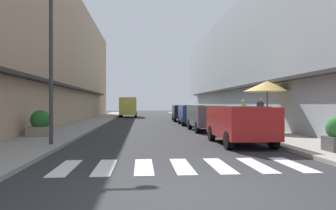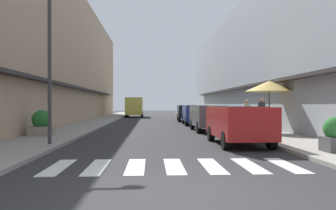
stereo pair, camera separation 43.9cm
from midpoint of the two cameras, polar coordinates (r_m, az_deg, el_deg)
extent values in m
plane|color=#2B2B2D|center=(26.27, -1.13, -3.26)|extent=(113.23, 113.23, 0.00)
cube|color=gray|center=(26.61, -12.18, -3.09)|extent=(2.60, 72.05, 0.12)
cube|color=#9E998E|center=(26.91, 9.80, -3.05)|extent=(2.60, 72.05, 0.12)
cube|color=tan|center=(29.22, -19.12, 7.87)|extent=(5.00, 48.32, 10.99)
cube|color=#332D2D|center=(28.33, -13.76, 2.65)|extent=(0.50, 33.82, 0.16)
cube|color=#939EA8|center=(29.61, 16.37, 6.49)|extent=(5.00, 48.32, 9.67)
cube|color=#332D2D|center=(28.67, 11.17, 2.62)|extent=(0.50, 33.82, 0.16)
cube|color=silver|center=(8.77, -16.67, -10.02)|extent=(0.45, 2.20, 0.01)
cube|color=silver|center=(8.60, -10.41, -10.22)|extent=(0.45, 2.20, 0.01)
cube|color=silver|center=(8.53, -3.97, -10.31)|extent=(0.45, 2.20, 0.01)
cube|color=silver|center=(8.56, 2.51, -10.27)|extent=(0.45, 2.20, 0.01)
cube|color=silver|center=(8.70, 8.85, -10.10)|extent=(0.45, 2.20, 0.01)
cube|color=silver|center=(8.94, 14.91, -9.83)|extent=(0.45, 2.20, 0.01)
cube|color=silver|center=(9.27, 20.59, -9.47)|extent=(0.45, 2.20, 0.01)
cube|color=maroon|center=(13.23, 12.67, -2.76)|extent=(1.77, 4.21, 1.13)
cube|color=black|center=(13.01, 12.91, -1.46)|extent=(1.48, 2.36, 0.56)
cylinder|color=black|center=(14.43, 8.11, -4.77)|extent=(0.22, 0.64, 0.64)
cylinder|color=black|center=(14.82, 14.17, -4.64)|extent=(0.22, 0.64, 0.64)
cylinder|color=black|center=(11.73, 10.75, -5.90)|extent=(0.22, 0.64, 0.64)
cylinder|color=black|center=(12.21, 18.05, -5.67)|extent=(0.22, 0.64, 0.64)
cube|color=#4C5156|center=(19.55, 7.58, -1.83)|extent=(1.78, 4.20, 1.13)
cube|color=black|center=(19.33, 7.69, -0.94)|extent=(1.48, 2.35, 0.56)
cylinder|color=black|center=(20.81, 4.71, -3.26)|extent=(0.22, 0.64, 0.64)
cylinder|color=black|center=(21.08, 9.00, -3.22)|extent=(0.22, 0.64, 0.64)
cylinder|color=black|center=(18.08, 5.92, -3.78)|extent=(0.22, 0.64, 0.64)
cylinder|color=black|center=(18.40, 10.82, -3.71)|extent=(0.22, 0.64, 0.64)
cube|color=navy|center=(25.40, 5.16, -1.38)|extent=(1.85, 4.16, 1.13)
cube|color=black|center=(25.19, 5.22, -0.69)|extent=(1.53, 2.34, 0.56)
cylinder|color=black|center=(26.69, 3.12, -2.52)|extent=(0.24, 0.65, 0.64)
cylinder|color=black|center=(26.86, 6.51, -2.50)|extent=(0.24, 0.65, 0.64)
cylinder|color=black|center=(23.99, 3.64, -2.81)|extent=(0.24, 0.65, 0.64)
cylinder|color=black|center=(24.18, 7.40, -2.79)|extent=(0.24, 0.65, 0.64)
cube|color=black|center=(31.05, 3.69, -1.10)|extent=(1.94, 4.55, 1.13)
cube|color=black|center=(30.82, 3.74, -0.54)|extent=(1.57, 2.57, 0.56)
cylinder|color=black|center=(32.50, 2.11, -2.04)|extent=(0.25, 0.65, 0.64)
cylinder|color=black|center=(32.61, 4.90, -2.04)|extent=(0.25, 0.65, 0.64)
cylinder|color=black|center=(29.54, 2.36, -2.26)|extent=(0.25, 0.65, 0.64)
cylinder|color=black|center=(29.66, 5.43, -2.25)|extent=(0.25, 0.65, 0.64)
cube|color=#D8CC4C|center=(41.27, -5.36, -0.17)|extent=(1.97, 5.41, 2.03)
cube|color=black|center=(41.00, -5.37, 0.88)|extent=(1.65, 3.03, 0.56)
cylinder|color=black|center=(43.11, -6.45, -1.51)|extent=(0.22, 0.64, 0.64)
cylinder|color=black|center=(43.04, -4.07, -1.51)|extent=(0.22, 0.64, 0.64)
cylinder|color=black|center=(39.56, -6.76, -1.66)|extent=(0.22, 0.64, 0.64)
cylinder|color=black|center=(39.48, -4.16, -1.66)|extent=(0.22, 0.64, 0.64)
cylinder|color=#38383D|center=(12.96, -18.42, 6.67)|extent=(0.14, 0.14, 5.82)
cylinder|color=#262626|center=(18.33, 17.36, -4.26)|extent=(0.48, 0.48, 0.06)
cylinder|color=#4C3823|center=(18.28, 17.36, -0.65)|extent=(0.06, 0.06, 2.37)
cone|color=#D8B259|center=(18.30, 17.36, 3.06)|extent=(2.49, 2.49, 0.55)
cube|color=#4C4C4C|center=(11.51, 27.40, -5.91)|extent=(0.71, 0.71, 0.45)
sphere|color=#2D7533|center=(11.47, 27.41, -3.54)|extent=(0.72, 0.72, 0.72)
cube|color=gray|center=(16.54, -19.82, -4.11)|extent=(1.00, 1.00, 0.42)
sphere|color=#236628|center=(16.51, -19.82, -2.32)|extent=(0.88, 0.88, 0.88)
cylinder|color=#282B33|center=(17.13, 16.22, -3.24)|extent=(0.26, 0.26, 0.85)
cylinder|color=#333338|center=(17.10, 16.22, -0.68)|extent=(0.34, 0.34, 0.68)
sphere|color=tan|center=(17.10, 16.22, 0.83)|extent=(0.23, 0.23, 0.23)
cylinder|color=#282B33|center=(22.42, 13.71, -2.46)|extent=(0.26, 0.26, 0.84)
cylinder|color=tan|center=(22.40, 13.71, -0.54)|extent=(0.34, 0.34, 0.66)
sphere|color=tan|center=(22.40, 13.71, 0.60)|extent=(0.23, 0.23, 0.23)
camera|label=1|loc=(0.22, -89.19, 0.00)|focal=36.14mm
camera|label=2|loc=(0.22, 90.81, 0.00)|focal=36.14mm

